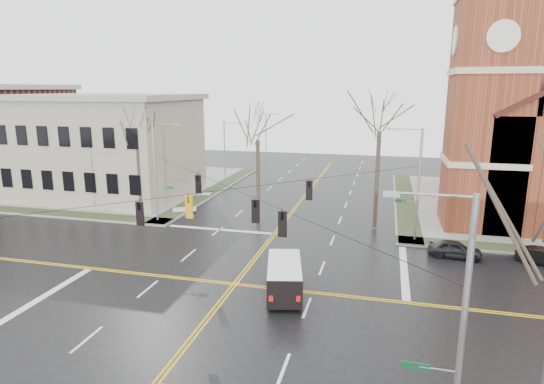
% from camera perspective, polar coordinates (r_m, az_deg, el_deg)
% --- Properties ---
extents(ground, '(120.00, 120.00, 0.00)m').
position_cam_1_polar(ground, '(29.52, -4.69, -11.44)').
color(ground, black).
rests_on(ground, ground).
extents(sidewalks, '(80.00, 80.00, 0.17)m').
position_cam_1_polar(sidewalks, '(29.49, -4.69, -11.30)').
color(sidewalks, gray).
rests_on(sidewalks, ground).
extents(road_markings, '(100.00, 100.00, 0.01)m').
position_cam_1_polar(road_markings, '(29.52, -4.69, -11.43)').
color(road_markings, gold).
rests_on(road_markings, ground).
extents(civic_building_a, '(18.00, 14.00, 11.00)m').
position_cam_1_polar(civic_building_a, '(55.31, -19.92, 5.23)').
color(civic_building_a, gray).
rests_on(civic_building_a, ground).
extents(signal_pole_ne, '(2.75, 0.22, 9.00)m').
position_cam_1_polar(signal_pole_ne, '(37.67, 17.68, 1.27)').
color(signal_pole_ne, gray).
rests_on(signal_pole_ne, ground).
extents(signal_pole_nw, '(2.75, 0.22, 9.00)m').
position_cam_1_polar(signal_pole_nw, '(42.68, -14.27, 2.79)').
color(signal_pole_nw, gray).
rests_on(signal_pole_nw, ground).
extents(signal_pole_se, '(2.75, 0.22, 9.00)m').
position_cam_1_polar(signal_pole_se, '(15.84, 22.21, -15.14)').
color(signal_pole_se, gray).
rests_on(signal_pole_se, ground).
extents(span_wires, '(23.02, 23.02, 0.03)m').
position_cam_1_polar(span_wires, '(27.56, -4.92, 0.39)').
color(span_wires, black).
rests_on(span_wires, ground).
extents(traffic_signals, '(8.21, 8.26, 1.30)m').
position_cam_1_polar(traffic_signals, '(27.12, -5.35, -1.45)').
color(traffic_signals, black).
rests_on(traffic_signals, ground).
extents(streetlight_north_a, '(2.30, 0.20, 8.00)m').
position_cam_1_polar(streetlight_north_a, '(57.38, -5.83, 5.14)').
color(streetlight_north_a, gray).
rests_on(streetlight_north_a, ground).
extents(streetlight_north_b, '(2.30, 0.20, 8.00)m').
position_cam_1_polar(streetlight_north_b, '(76.34, -0.67, 7.12)').
color(streetlight_north_b, gray).
rests_on(streetlight_north_b, ground).
extents(cargo_van, '(3.11, 5.44, 1.95)m').
position_cam_1_polar(cargo_van, '(27.87, 1.55, -10.33)').
color(cargo_van, white).
rests_on(cargo_van, ground).
extents(parked_car_a, '(3.88, 1.85, 1.28)m').
position_cam_1_polar(parked_car_a, '(36.14, 21.93, -6.64)').
color(parked_car_a, black).
rests_on(parked_car_a, ground).
extents(parked_car_b, '(3.65, 2.42, 1.14)m').
position_cam_1_polar(parked_car_b, '(37.53, 30.84, -6.97)').
color(parked_car_b, black).
rests_on(parked_car_b, ground).
extents(tree_nw_far, '(4.00, 4.00, 10.33)m').
position_cam_1_polar(tree_nw_far, '(45.02, -16.58, 6.43)').
color(tree_nw_far, '#362C22').
rests_on(tree_nw_far, ground).
extents(tree_nw_near, '(4.00, 4.00, 11.15)m').
position_cam_1_polar(tree_nw_near, '(40.91, -1.80, 7.18)').
color(tree_nw_near, '#362C22').
rests_on(tree_nw_near, ground).
extents(tree_ne, '(4.00, 4.00, 12.64)m').
position_cam_1_polar(tree_ne, '(39.69, 13.37, 8.20)').
color(tree_ne, '#362C22').
rests_on(tree_ne, ground).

